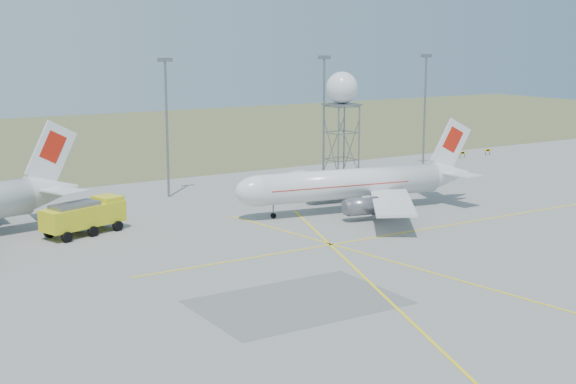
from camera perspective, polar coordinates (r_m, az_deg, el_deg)
grass_strip at (r=192.87m, az=-14.66°, el=3.61°), size 400.00×120.00×0.03m
mast_b at (r=119.06m, az=-8.63°, el=5.37°), size 2.20×0.50×20.50m
mast_c at (r=132.70m, az=2.57°, el=6.04°), size 2.20×0.50×20.50m
mast_d at (r=146.31m, az=9.72°, el=6.34°), size 2.20×0.50×20.50m
taxi_sign_near at (r=162.48m, az=12.29°, el=2.72°), size 1.60×0.17×1.20m
taxi_sign_far at (r=167.42m, az=14.01°, el=2.88°), size 1.60×0.17×1.20m
airliner_main at (r=109.43m, az=4.66°, el=0.56°), size 35.71×34.33×12.18m
radar_tower at (r=127.12m, az=3.83°, el=4.95°), size 5.01×5.01×18.15m
fire_truck at (r=99.68m, az=-14.20°, el=-1.79°), size 10.88×6.60×4.13m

